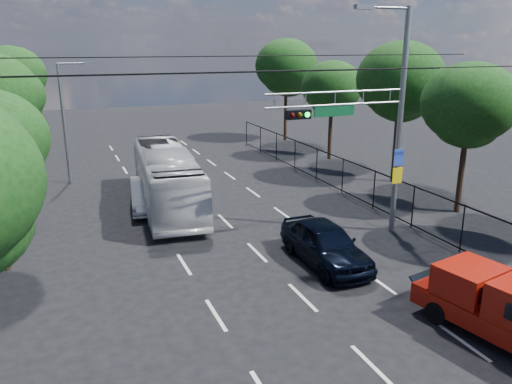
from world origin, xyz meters
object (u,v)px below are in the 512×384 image
signal_mast (376,115)px  white_bus (167,178)px  white_van (147,194)px  red_pickup (508,307)px  navy_hatchback (325,244)px

signal_mast → white_bus: bearing=134.7°
white_bus → white_van: white_bus is taller
white_van → red_pickup: bearing=-57.9°
white_van → white_bus: bearing=8.0°
navy_hatchback → white_bus: (-4.00, 9.28, 0.69)m
red_pickup → white_van: red_pickup is taller
red_pickup → navy_hatchback: size_ratio=1.13×
signal_mast → white_van: bearing=138.4°
signal_mast → navy_hatchback: bearing=-149.8°
signal_mast → white_bus: signal_mast is taller
red_pickup → white_bus: (-6.13, 15.69, 0.48)m
signal_mast → red_pickup: size_ratio=1.76×
navy_hatchback → white_van: navy_hatchback is taller
navy_hatchback → red_pickup: bearing=-71.5°
white_bus → navy_hatchback: bearing=-61.5°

